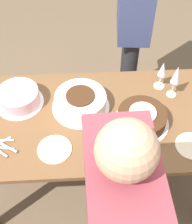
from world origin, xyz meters
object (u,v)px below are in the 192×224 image
at_px(cake_front_chocolate, 142,118).
at_px(wine_glass_extra, 162,71).
at_px(cake_back_decorated, 19,97).
at_px(cake_center_white, 81,102).
at_px(wine_glass_far, 176,76).
at_px(person_watching, 135,5).

height_order(cake_front_chocolate, wine_glass_extra, wine_glass_extra).
height_order(cake_back_decorated, wine_glass_extra, wine_glass_extra).
bearing_deg(cake_center_white, cake_back_decorated, 171.85).
height_order(cake_center_white, cake_front_chocolate, cake_center_white).
distance_m(cake_center_white, wine_glass_far, 0.56).
xyz_separation_m(cake_back_decorated, wine_glass_extra, (0.85, 0.09, 0.08)).
bearing_deg(cake_back_decorated, person_watching, 39.80).
bearing_deg(cake_front_chocolate, wine_glass_far, 44.01).
bearing_deg(cake_back_decorated, wine_glass_extra, 6.22).
relative_size(cake_front_chocolate, cake_back_decorated, 1.11).
xyz_separation_m(wine_glass_extra, person_watching, (-0.10, 0.53, 0.11)).
bearing_deg(cake_front_chocolate, cake_center_white, 157.38).
bearing_deg(wine_glass_far, cake_front_chocolate, -135.99).
bearing_deg(wine_glass_extra, wine_glass_far, -50.95).
bearing_deg(cake_center_white, cake_front_chocolate, -22.62).
relative_size(cake_center_white, person_watching, 0.20).
distance_m(wine_glass_far, person_watching, 0.63).
bearing_deg(person_watching, cake_back_decorated, -45.13).
bearing_deg(cake_front_chocolate, wine_glass_extra, 61.36).
bearing_deg(cake_back_decorated, cake_front_chocolate, -15.37).
height_order(cake_back_decorated, person_watching, person_watching).
xyz_separation_m(cake_back_decorated, wine_glass_far, (0.91, 0.02, 0.11)).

